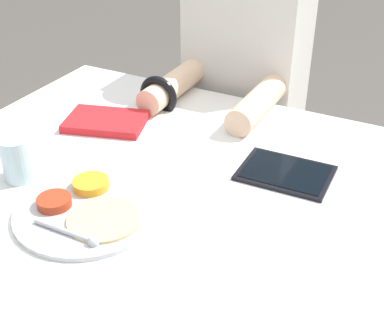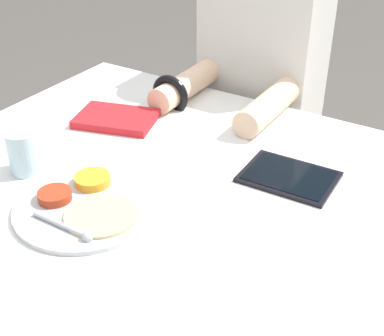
{
  "view_description": "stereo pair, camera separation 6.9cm",
  "coord_description": "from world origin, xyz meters",
  "px_view_note": "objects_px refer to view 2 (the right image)",
  "views": [
    {
      "loc": [
        0.5,
        -0.81,
        1.37
      ],
      "look_at": [
        0.09,
        -0.01,
        0.81
      ],
      "focal_mm": 50.0,
      "sensor_mm": 36.0,
      "label": 1
    },
    {
      "loc": [
        0.56,
        -0.77,
        1.37
      ],
      "look_at": [
        0.09,
        -0.01,
        0.81
      ],
      "focal_mm": 50.0,
      "sensor_mm": 36.0,
      "label": 2
    }
  ],
  "objects_px": {
    "thali_tray": "(86,205)",
    "red_notebook": "(116,119)",
    "tablet_device": "(289,177)",
    "drinking_glass": "(24,152)",
    "person_diner": "(256,130)"
  },
  "relations": [
    {
      "from": "thali_tray",
      "to": "drinking_glass",
      "type": "relative_size",
      "value": 2.94
    },
    {
      "from": "tablet_device",
      "to": "person_diner",
      "type": "xyz_separation_m",
      "value": [
        -0.29,
        0.46,
        -0.17
      ]
    },
    {
      "from": "tablet_device",
      "to": "person_diner",
      "type": "relative_size",
      "value": 0.16
    },
    {
      "from": "thali_tray",
      "to": "tablet_device",
      "type": "relative_size",
      "value": 1.43
    },
    {
      "from": "tablet_device",
      "to": "person_diner",
      "type": "bearing_deg",
      "value": 122.11
    },
    {
      "from": "red_notebook",
      "to": "drinking_glass",
      "type": "distance_m",
      "value": 0.29
    },
    {
      "from": "thali_tray",
      "to": "red_notebook",
      "type": "distance_m",
      "value": 0.37
    },
    {
      "from": "person_diner",
      "to": "drinking_glass",
      "type": "relative_size",
      "value": 12.75
    },
    {
      "from": "tablet_device",
      "to": "person_diner",
      "type": "distance_m",
      "value": 0.56
    },
    {
      "from": "thali_tray",
      "to": "red_notebook",
      "type": "relative_size",
      "value": 1.26
    },
    {
      "from": "tablet_device",
      "to": "drinking_glass",
      "type": "relative_size",
      "value": 2.05
    },
    {
      "from": "red_notebook",
      "to": "person_diner",
      "type": "relative_size",
      "value": 0.18
    },
    {
      "from": "thali_tray",
      "to": "tablet_device",
      "type": "distance_m",
      "value": 0.43
    },
    {
      "from": "thali_tray",
      "to": "tablet_device",
      "type": "bearing_deg",
      "value": 46.24
    },
    {
      "from": "red_notebook",
      "to": "person_diner",
      "type": "bearing_deg",
      "value": 66.53
    }
  ]
}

